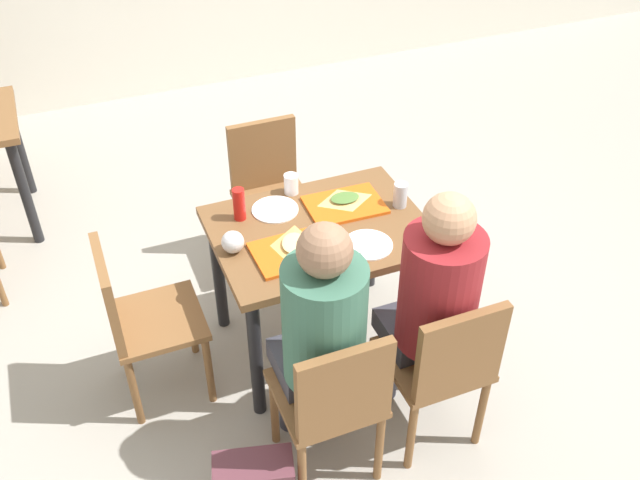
% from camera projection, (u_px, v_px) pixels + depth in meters
% --- Properties ---
extents(ground_plane, '(10.00, 10.00, 0.02)m').
position_uv_depth(ground_plane, '(320.00, 341.00, 3.68)').
color(ground_plane, '#9E998E').
extents(main_table, '(0.98, 0.74, 0.73)m').
position_uv_depth(main_table, '(320.00, 247.00, 3.29)').
color(main_table, brown).
rests_on(main_table, ground_plane).
extents(chair_near_left, '(0.40, 0.40, 0.85)m').
position_uv_depth(chair_near_left, '(334.00, 398.00, 2.75)').
color(chair_near_left, brown).
rests_on(chair_near_left, ground_plane).
extents(chair_near_right, '(0.40, 0.40, 0.85)m').
position_uv_depth(chair_near_right, '(444.00, 363.00, 2.89)').
color(chair_near_right, brown).
rests_on(chair_near_right, ground_plane).
extents(chair_far_side, '(0.40, 0.40, 0.85)m').
position_uv_depth(chair_far_side, '(269.00, 186.00, 3.92)').
color(chair_far_side, brown).
rests_on(chair_far_side, ground_plane).
extents(chair_left_end, '(0.40, 0.40, 0.85)m').
position_uv_depth(chair_left_end, '(137.00, 315.00, 3.11)').
color(chair_left_end, brown).
rests_on(chair_left_end, ground_plane).
extents(person_in_red, '(0.32, 0.42, 1.26)m').
position_uv_depth(person_in_red, '(321.00, 329.00, 2.70)').
color(person_in_red, '#383842').
rests_on(person_in_red, ground_plane).
extents(person_in_brown_jacket, '(0.32, 0.42, 1.26)m').
position_uv_depth(person_in_brown_jacket, '(433.00, 297.00, 2.84)').
color(person_in_brown_jacket, '#383842').
rests_on(person_in_brown_jacket, ground_plane).
extents(tray_red_near, '(0.37, 0.27, 0.02)m').
position_uv_depth(tray_red_near, '(295.00, 251.00, 3.07)').
color(tray_red_near, '#D85914').
rests_on(tray_red_near, main_table).
extents(tray_red_far, '(0.37, 0.27, 0.02)m').
position_uv_depth(tray_red_far, '(345.00, 205.00, 3.35)').
color(tray_red_far, '#D85914').
rests_on(tray_red_far, main_table).
extents(paper_plate_center, '(0.22, 0.22, 0.01)m').
position_uv_depth(paper_plate_center, '(275.00, 210.00, 3.33)').
color(paper_plate_center, white).
rests_on(paper_plate_center, main_table).
extents(paper_plate_near_edge, '(0.22, 0.22, 0.01)m').
position_uv_depth(paper_plate_near_edge, '(368.00, 245.00, 3.12)').
color(paper_plate_near_edge, white).
rests_on(paper_plate_near_edge, main_table).
extents(pizza_slice_a, '(0.22, 0.25, 0.02)m').
position_uv_depth(pizza_slice_a, '(294.00, 244.00, 3.09)').
color(pizza_slice_a, tan).
rests_on(pizza_slice_a, tray_red_near).
extents(pizza_slice_b, '(0.20, 0.14, 0.02)m').
position_uv_depth(pizza_slice_b, '(345.00, 199.00, 3.36)').
color(pizza_slice_b, '#DBAD60').
rests_on(pizza_slice_b, tray_red_far).
extents(plastic_cup_a, '(0.07, 0.07, 0.10)m').
position_uv_depth(plastic_cup_a, '(291.00, 184.00, 3.41)').
color(plastic_cup_a, white).
rests_on(plastic_cup_a, main_table).
extents(plastic_cup_b, '(0.07, 0.07, 0.10)m').
position_uv_depth(plastic_cup_b, '(353.00, 258.00, 2.97)').
color(plastic_cup_b, white).
rests_on(plastic_cup_b, main_table).
extents(soda_can, '(0.07, 0.07, 0.12)m').
position_uv_depth(soda_can, '(400.00, 195.00, 3.32)').
color(soda_can, '#B7BCC6').
rests_on(soda_can, main_table).
extents(condiment_bottle, '(0.06, 0.06, 0.16)m').
position_uv_depth(condiment_bottle, '(239.00, 204.00, 3.23)').
color(condiment_bottle, red).
rests_on(condiment_bottle, main_table).
extents(foil_bundle, '(0.10, 0.10, 0.10)m').
position_uv_depth(foil_bundle, '(233.00, 242.00, 3.06)').
color(foil_bundle, silver).
rests_on(foil_bundle, main_table).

